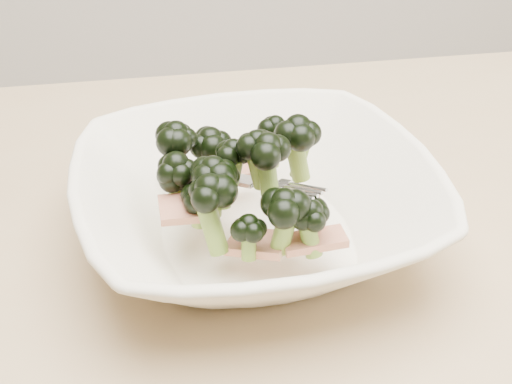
% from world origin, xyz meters
% --- Properties ---
extents(dining_table, '(1.20, 0.80, 0.75)m').
position_xyz_m(dining_table, '(0.00, 0.00, 0.65)').
color(dining_table, tan).
rests_on(dining_table, ground).
extents(broccoli_dish, '(0.33, 0.33, 0.12)m').
position_xyz_m(broccoli_dish, '(-0.11, 0.02, 0.79)').
color(broccoli_dish, '#EFE5CA').
rests_on(broccoli_dish, dining_table).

